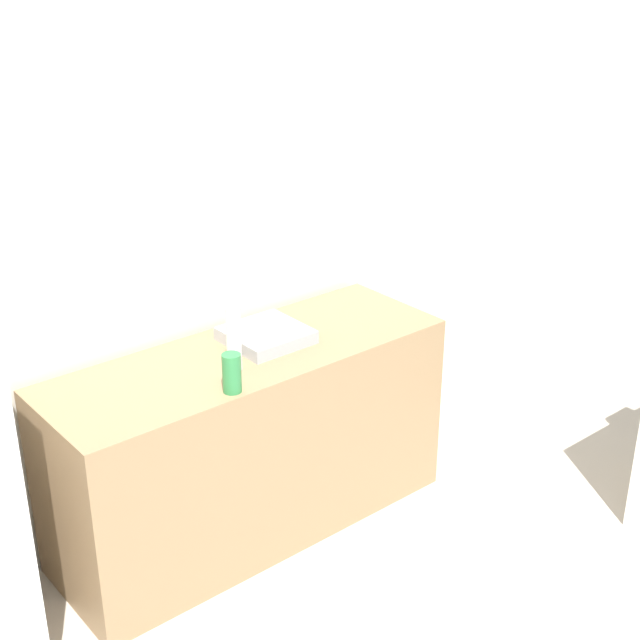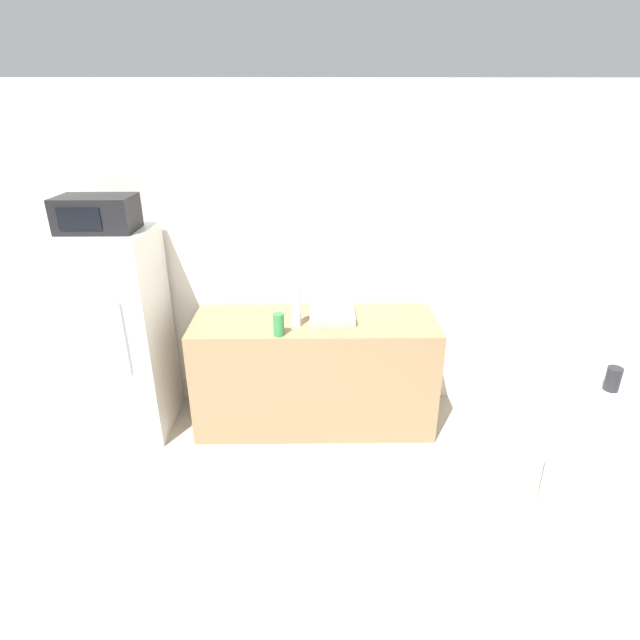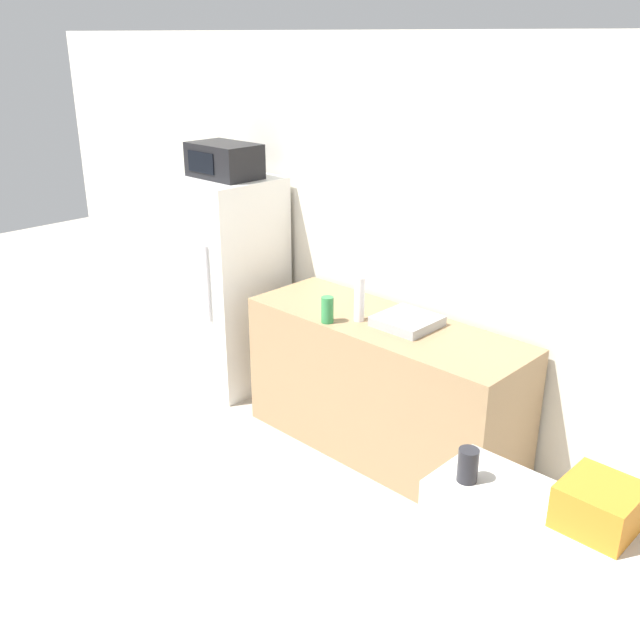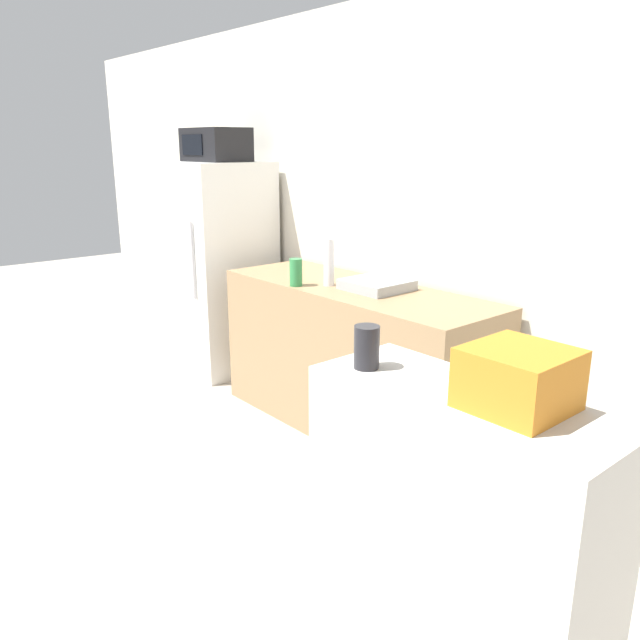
% 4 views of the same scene
% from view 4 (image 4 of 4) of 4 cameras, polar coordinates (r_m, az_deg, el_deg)
% --- Properties ---
extents(wall_back, '(8.00, 0.06, 2.60)m').
position_cam_4_polar(wall_back, '(4.19, 4.27, 9.68)').
color(wall_back, silver).
rests_on(wall_back, ground_plane).
extents(refrigerator, '(0.67, 0.69, 1.62)m').
position_cam_4_polar(refrigerator, '(4.95, -9.02, 4.72)').
color(refrigerator, white).
rests_on(refrigerator, ground_plane).
extents(microwave, '(0.52, 0.34, 0.24)m').
position_cam_4_polar(microwave, '(4.86, -9.52, 15.52)').
color(microwave, black).
rests_on(microwave, refrigerator).
extents(counter, '(1.88, 0.64, 0.91)m').
position_cam_4_polar(counter, '(3.90, 3.15, -3.51)').
color(counter, '#937551').
rests_on(counter, ground_plane).
extents(sink_basin, '(0.34, 0.34, 0.06)m').
position_cam_4_polar(sink_basin, '(3.70, 5.22, 3.24)').
color(sink_basin, '#9EA3A8').
rests_on(sink_basin, counter).
extents(bottle_tall, '(0.06, 0.06, 0.28)m').
position_cam_4_polar(bottle_tall, '(3.77, 0.83, 5.29)').
color(bottle_tall, silver).
rests_on(bottle_tall, counter).
extents(bottle_short, '(0.08, 0.08, 0.17)m').
position_cam_4_polar(bottle_short, '(3.78, -2.22, 4.38)').
color(bottle_short, '#2D7F42').
rests_on(bottle_short, counter).
extents(shelf_cabinet, '(0.83, 0.33, 1.13)m').
position_cam_4_polar(shelf_cabinet, '(1.91, 11.83, -22.53)').
color(shelf_cabinet, silver).
rests_on(shelf_cabinet, ground_plane).
extents(basket, '(0.23, 0.23, 0.15)m').
position_cam_4_polar(basket, '(1.56, 17.68, -5.15)').
color(basket, orange).
rests_on(basket, shelf_cabinet).
extents(jar, '(0.07, 0.07, 0.12)m').
position_cam_4_polar(jar, '(1.75, 4.29, -2.49)').
color(jar, '#232328').
rests_on(jar, shelf_cabinet).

